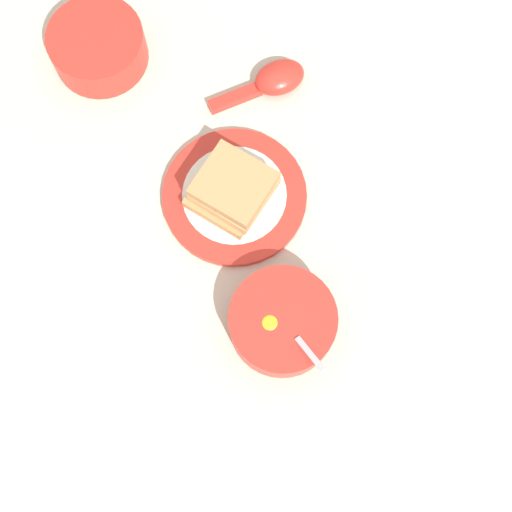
{
  "coord_description": "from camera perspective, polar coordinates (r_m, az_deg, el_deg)",
  "views": [
    {
      "loc": [
        -0.03,
        -0.39,
        0.89
      ],
      "look_at": [
        0.01,
        -0.15,
        0.02
      ],
      "focal_mm": 50.0,
      "sensor_mm": 36.0,
      "label": 1
    }
  ],
  "objects": [
    {
      "name": "egg_bowl",
      "position": [
        0.87,
        2.12,
        -5.27
      ],
      "size": [
        0.13,
        0.14,
        0.08
      ],
      "color": "red",
      "rests_on": "ground_plane"
    },
    {
      "name": "toast_sandwich",
      "position": [
        0.91,
        -1.93,
        5.32
      ],
      "size": [
        0.13,
        0.12,
        0.05
      ],
      "color": "tan",
      "rests_on": "toast_plate"
    },
    {
      "name": "toast_plate",
      "position": [
        0.94,
        -1.98,
        4.77
      ],
      "size": [
        0.19,
        0.19,
        0.01
      ],
      "color": "red",
      "rests_on": "ground_plane"
    },
    {
      "name": "ground_plane",
      "position": [
        0.97,
        -2.31,
        8.01
      ],
      "size": [
        3.0,
        3.0,
        0.0
      ],
      "primitive_type": "plane",
      "color": "beige"
    },
    {
      "name": "congee_bowl",
      "position": [
        1.03,
        -12.55,
        16.1
      ],
      "size": [
        0.13,
        0.13,
        0.05
      ],
      "color": "red",
      "rests_on": "ground_plane"
    },
    {
      "name": "soup_spoon",
      "position": [
        1.0,
        1.41,
        13.89
      ],
      "size": [
        0.14,
        0.07,
        0.03
      ],
      "color": "red",
      "rests_on": "ground_plane"
    }
  ]
}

